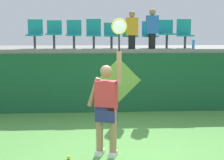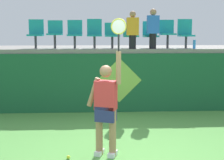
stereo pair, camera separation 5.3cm
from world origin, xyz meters
The scene contains 18 objects.
ground_plane centered at (0.00, 0.00, 0.00)m, with size 40.00×40.00×0.00m, color #519342.
court_back_wall centered at (0.00, 3.64, 0.84)m, with size 12.78×0.20×1.68m, color #195633.
spectator_platform centered at (0.00, 5.09, 1.74)m, with size 12.78×3.01×0.12m, color gray.
tennis_player centered at (-0.33, 0.22, 0.95)m, with size 0.72×0.38×2.50m.
tennis_ball centered at (-1.02, 0.08, 0.03)m, with size 0.07×0.07×0.07m, color #D1E533.
water_bottle centered at (2.36, 3.80, 1.93)m, with size 0.08×0.08×0.26m, color #338CE5.
stadium_chair_0 centered at (-2.27, 4.27, 2.27)m, with size 0.44×0.42×0.85m.
stadium_chair_1 centered at (-1.71, 4.26, 2.27)m, with size 0.44×0.42×0.83m.
stadium_chair_2 centered at (-1.12, 4.27, 2.26)m, with size 0.44×0.42×0.84m.
stadium_chair_3 centered at (-0.54, 4.27, 2.27)m, with size 0.44×0.42×0.87m.
stadium_chair_4 centered at (-0.01, 4.26, 2.22)m, with size 0.44×0.42×0.76m.
stadium_chair_5 centered at (0.55, 4.26, 2.22)m, with size 0.44×0.42×0.76m.
stadium_chair_6 centered at (1.15, 4.27, 2.23)m, with size 0.44×0.42×0.81m.
stadium_chair_7 centered at (1.66, 4.27, 2.28)m, with size 0.44×0.42×0.85m.
stadium_chair_8 centered at (2.22, 4.27, 2.27)m, with size 0.44×0.42×0.87m.
spectator_0 centered at (0.55, 3.79, 2.35)m, with size 0.34×0.20×1.07m.
spectator_1 centered at (1.15, 3.86, 2.39)m, with size 0.34×0.20×1.14m.
wall_signage_mount centered at (0.16, 3.53, 0.00)m, with size 1.27×0.01×1.56m.
Camera 1 is at (-0.58, -5.54, 2.24)m, focal length 52.09 mm.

